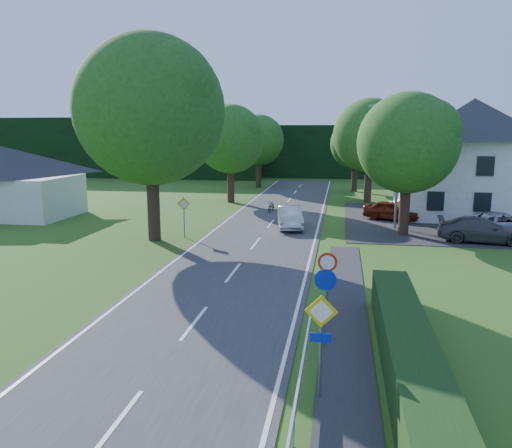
% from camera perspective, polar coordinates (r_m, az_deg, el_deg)
% --- Properties ---
extents(road, '(7.00, 80.00, 0.04)m').
position_cam_1_polar(road, '(24.38, -1.63, -4.32)').
color(road, '#333335').
rests_on(road, ground).
extents(parking_pad, '(14.00, 16.00, 0.04)m').
position_cam_1_polar(parking_pad, '(37.36, 20.91, 0.24)').
color(parking_pad, '#262528').
rests_on(parking_pad, ground).
extents(line_edge_left, '(0.12, 80.00, 0.01)m').
position_cam_1_polar(line_edge_left, '(25.20, -8.91, -3.89)').
color(line_edge_left, white).
rests_on(line_edge_left, road).
extents(line_edge_right, '(0.12, 80.00, 0.01)m').
position_cam_1_polar(line_edge_right, '(23.96, 6.04, -4.58)').
color(line_edge_right, white).
rests_on(line_edge_right, road).
extents(line_centre, '(0.12, 80.00, 0.01)m').
position_cam_1_polar(line_centre, '(24.37, -1.63, -4.26)').
color(line_centre, white).
rests_on(line_centre, road).
extents(tree_main, '(9.40, 9.40, 11.64)m').
position_cam_1_polar(tree_main, '(29.11, -11.91, 9.45)').
color(tree_main, '#244915').
rests_on(tree_main, ground).
extents(tree_left_far, '(7.00, 7.00, 8.58)m').
position_cam_1_polar(tree_left_far, '(44.20, -2.93, 8.02)').
color(tree_left_far, '#244915').
rests_on(tree_left_far, ground).
extents(tree_right_far, '(7.40, 7.40, 9.09)m').
position_cam_1_polar(tree_right_far, '(45.18, 12.83, 8.15)').
color(tree_right_far, '#244915').
rests_on(tree_right_far, ground).
extents(tree_left_back, '(6.60, 6.60, 8.07)m').
position_cam_1_polar(tree_left_back, '(55.89, 0.30, 8.32)').
color(tree_left_back, '#244915').
rests_on(tree_left_back, ground).
extents(tree_right_back, '(6.20, 6.20, 7.56)m').
position_cam_1_polar(tree_right_back, '(53.16, 11.27, 7.72)').
color(tree_right_back, '#244915').
rests_on(tree_right_back, ground).
extents(tree_right_mid, '(7.00, 7.00, 8.58)m').
position_cam_1_polar(tree_right_mid, '(31.39, 16.85, 6.50)').
color(tree_right_mid, '#244915').
rests_on(tree_right_mid, ground).
extents(treeline_left, '(44.00, 6.00, 8.00)m').
position_cam_1_polar(treeline_left, '(72.86, -17.09, 8.37)').
color(treeline_left, black).
rests_on(treeline_left, ground).
extents(treeline_right, '(30.00, 5.00, 7.00)m').
position_cam_1_polar(treeline_right, '(69.22, 12.62, 8.07)').
color(treeline_right, black).
rests_on(treeline_right, ground).
extents(bungalow_left, '(11.00, 6.50, 5.20)m').
position_cam_1_polar(bungalow_left, '(41.42, -26.95, 4.51)').
color(bungalow_left, silver).
rests_on(bungalow_left, ground).
extents(house_white, '(10.60, 8.40, 8.60)m').
position_cam_1_polar(house_white, '(40.23, 23.33, 7.07)').
color(house_white, silver).
rests_on(house_white, ground).
extents(streetlight, '(2.03, 0.18, 8.00)m').
position_cam_1_polar(streetlight, '(33.31, 15.70, 7.07)').
color(streetlight, slate).
rests_on(streetlight, ground).
extents(sign_priority_right, '(0.78, 0.09, 2.59)m').
position_cam_1_polar(sign_priority_right, '(11.96, 7.42, -11.66)').
color(sign_priority_right, slate).
rests_on(sign_priority_right, ground).
extents(sign_roundabout, '(0.64, 0.08, 2.37)m').
position_cam_1_polar(sign_roundabout, '(14.82, 7.91, -7.72)').
color(sign_roundabout, slate).
rests_on(sign_roundabout, ground).
extents(sign_speed_limit, '(0.64, 0.11, 2.37)m').
position_cam_1_polar(sign_speed_limit, '(16.69, 8.15, -5.27)').
color(sign_speed_limit, slate).
rests_on(sign_speed_limit, ground).
extents(sign_priority_left, '(0.78, 0.09, 2.44)m').
position_cam_1_polar(sign_priority_left, '(29.88, -8.25, 1.69)').
color(sign_priority_left, slate).
rests_on(sign_priority_left, ground).
extents(moving_car, '(2.18, 4.45, 1.41)m').
position_cam_1_polar(moving_car, '(32.56, 3.90, 0.77)').
color(moving_car, silver).
rests_on(moving_car, road).
extents(motorcycle, '(0.74, 1.73, 0.88)m').
position_cam_1_polar(motorcycle, '(38.98, 1.77, 2.04)').
color(motorcycle, black).
rests_on(motorcycle, road).
extents(parked_car_red, '(4.30, 2.93, 1.36)m').
position_cam_1_polar(parked_car_red, '(36.69, 15.29, 1.50)').
color(parked_car_red, '#661F0B').
rests_on(parked_car_red, parking_pad).
extents(parked_car_silver_a, '(4.41, 1.86, 1.42)m').
position_cam_1_polar(parked_car_silver_a, '(38.01, 17.70, 1.72)').
color(parked_car_silver_a, silver).
rests_on(parked_car_silver_a, parking_pad).
extents(parked_car_grey, '(5.02, 2.55, 1.40)m').
position_cam_1_polar(parked_car_grey, '(31.15, 24.41, -0.63)').
color(parked_car_grey, '#424145').
rests_on(parked_car_grey, parking_pad).
extents(parked_car_silver_b, '(5.60, 3.83, 1.42)m').
position_cam_1_polar(parked_car_silver_b, '(33.62, 26.22, 0.02)').
color(parked_car_silver_b, '#A8A9AF').
rests_on(parked_car_silver_b, parking_pad).
extents(parasol, '(2.59, 2.63, 2.14)m').
position_cam_1_polar(parasol, '(36.97, 21.67, 1.80)').
color(parasol, '#B90E2C').
rests_on(parasol, parking_pad).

